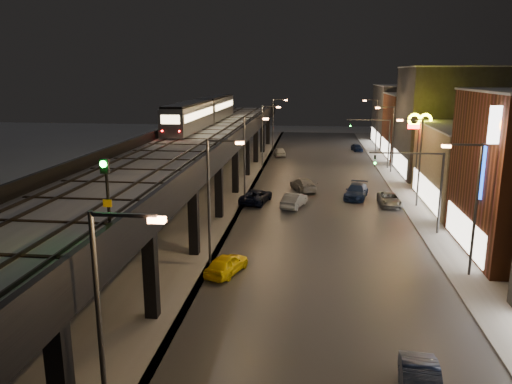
{
  "coord_description": "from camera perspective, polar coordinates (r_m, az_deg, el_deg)",
  "views": [
    {
      "loc": [
        6.37,
        -19.72,
        13.32
      ],
      "look_at": [
        2.37,
        14.85,
        5.0
      ],
      "focal_mm": 35.0,
      "sensor_mm": 36.0,
      "label": 1
    }
  ],
  "objects": [
    {
      "name": "streetlight_right_2",
      "position": [
        52.4,
        17.95,
        3.91
      ],
      "size": [
        2.56,
        0.28,
        9.0
      ],
      "color": "#38383A",
      "rests_on": "ground"
    },
    {
      "name": "car_taxi",
      "position": [
        34.11,
        -3.39,
        -8.31
      ],
      "size": [
        2.81,
        4.36,
        1.38
      ],
      "primitive_type": "imported",
      "rotation": [
        0.0,
        0.0,
        2.83
      ],
      "color": "yellow",
      "rests_on": "ground"
    },
    {
      "name": "building_e",
      "position": [
        84.01,
        18.82,
        7.11
      ],
      "size": [
        12.2,
        12.2,
        10.16
      ],
      "color": "#592A1E",
      "rests_on": "ground"
    },
    {
      "name": "under_viaduct_pavement",
      "position": [
        57.66,
        -5.98,
        0.05
      ],
      "size": [
        11.0,
        120.0,
        0.06
      ],
      "primitive_type": "cube",
      "color": "#9FA1A8",
      "rests_on": "ground"
    },
    {
      "name": "ground",
      "position": [
        24.64,
        -10.08,
        -19.51
      ],
      "size": [
        220.0,
        220.0,
        0.0
      ],
      "primitive_type": "plane",
      "color": "silver"
    },
    {
      "name": "building_c",
      "position": [
        55.42,
        25.05,
        2.57
      ],
      "size": [
        12.2,
        15.2,
        8.16
      ],
      "color": "#847557",
      "rests_on": "ground"
    },
    {
      "name": "rail_signal",
      "position": [
        21.5,
        -16.77,
        1.15
      ],
      "size": [
        0.38,
        0.45,
        3.29
      ],
      "color": "black",
      "rests_on": "viaduct_trackbed"
    },
    {
      "name": "building_d",
      "position": [
        70.26,
        21.28,
        7.44
      ],
      "size": [
        12.2,
        13.2,
        14.16
      ],
      "color": "#2E2E33",
      "rests_on": "ground"
    },
    {
      "name": "traffic_light_rig_b",
      "position": [
        72.88,
        14.09,
        6.09
      ],
      "size": [
        6.1,
        0.34,
        7.0
      ],
      "color": "#38383A",
      "rests_on": "ground"
    },
    {
      "name": "streetlight_left_0",
      "position": [
        18.12,
        -16.71,
        -13.67
      ],
      "size": [
        2.57,
        0.28,
        9.0
      ],
      "color": "#38383A",
      "rests_on": "ground"
    },
    {
      "name": "building_f",
      "position": [
        97.64,
        17.15,
        8.31
      ],
      "size": [
        12.2,
        16.2,
        11.16
      ],
      "color": "#3A393C",
      "rests_on": "ground"
    },
    {
      "name": "subway_train",
      "position": [
        69.07,
        -5.93,
        9.16
      ],
      "size": [
        2.75,
        33.01,
        3.28
      ],
      "color": "gray",
      "rests_on": "viaduct_trackbed"
    },
    {
      "name": "car_onc_dark",
      "position": [
        52.93,
        15.01,
        -0.88
      ],
      "size": [
        2.16,
        4.64,
        1.29
      ],
      "primitive_type": "imported",
      "rotation": [
        0.0,
        0.0,
        -0.01
      ],
      "color": "gray",
      "rests_on": "ground"
    },
    {
      "name": "traffic_light_rig_a",
      "position": [
        43.68,
        18.96,
        1.05
      ],
      "size": [
        6.1,
        0.34,
        7.0
      ],
      "color": "#38383A",
      "rests_on": "ground"
    },
    {
      "name": "car_onc_white",
      "position": [
        55.19,
        11.4,
        0.03
      ],
      "size": [
        3.22,
        5.62,
        1.53
      ],
      "primitive_type": "imported",
      "rotation": [
        0.0,
        0.0,
        -0.21
      ],
      "color": "#14244E",
      "rests_on": "ground"
    },
    {
      "name": "car_onc_red",
      "position": [
        88.97,
        11.45,
        4.98
      ],
      "size": [
        2.12,
        3.9,
        1.26
      ],
      "primitive_type": "imported",
      "rotation": [
        0.0,
        0.0,
        0.18
      ],
      "color": "#101B3D",
      "rests_on": "ground"
    },
    {
      "name": "elevated_viaduct",
      "position": [
        53.59,
        -6.85,
        5.08
      ],
      "size": [
        9.0,
        100.0,
        6.3
      ],
      "color": "black",
      "rests_on": "ground"
    },
    {
      "name": "streetlight_left_2",
      "position": [
        51.81,
        -1.03,
        4.47
      ],
      "size": [
        2.57,
        0.28,
        9.0
      ],
      "color": "#38383A",
      "rests_on": "ground"
    },
    {
      "name": "car_mid_dark",
      "position": [
        57.82,
        5.43,
        0.8
      ],
      "size": [
        3.58,
        5.38,
        1.45
      ],
      "primitive_type": "imported",
      "rotation": [
        0.0,
        0.0,
        3.48
      ],
      "color": "#9A9A9A",
      "rests_on": "ground"
    },
    {
      "name": "streetlight_right_4",
      "position": [
        87.71,
        13.47,
        7.79
      ],
      "size": [
        2.56,
        0.28,
        9.0
      ],
      "color": "#38383A",
      "rests_on": "ground"
    },
    {
      "name": "streetlight_left_1",
      "position": [
        34.39,
        -5.0,
        -0.21
      ],
      "size": [
        2.57,
        0.28,
        9.0
      ],
      "color": "#38383A",
      "rests_on": "ground"
    },
    {
      "name": "sign_mcdonalds",
      "position": [
        58.49,
        18.15,
        6.76
      ],
      "size": [
        2.68,
        0.43,
        9.01
      ],
      "color": "#38383A",
      "rests_on": "ground"
    },
    {
      "name": "sign_citgo",
      "position": [
        35.47,
        26.61,
        4.58
      ],
      "size": [
        2.39,
        0.39,
        11.35
      ],
      "color": "#38383A",
      "rests_on": "ground"
    },
    {
      "name": "streetlight_left_3",
      "position": [
        69.53,
        0.95,
        6.77
      ],
      "size": [
        2.57,
        0.28,
        9.0
      ],
      "color": "#38383A",
      "rests_on": "ground"
    },
    {
      "name": "road_surface",
      "position": [
        56.32,
        7.56,
        -0.32
      ],
      "size": [
        17.0,
        120.0,
        0.06
      ],
      "primitive_type": "cube",
      "color": "#46474D",
      "rests_on": "ground"
    },
    {
      "name": "streetlight_right_3",
      "position": [
        69.97,
        15.16,
        6.35
      ],
      "size": [
        2.56,
        0.28,
        9.0
      ],
      "color": "#38383A",
      "rests_on": "ground"
    },
    {
      "name": "car_far_white",
      "position": [
        82.14,
        2.71,
        4.6
      ],
      "size": [
        2.5,
        4.44,
        1.43
      ],
      "primitive_type": "imported",
      "rotation": [
        0.0,
        0.0,
        3.35
      ],
      "color": "silver",
      "rests_on": "ground"
    },
    {
      "name": "viaduct_parapet_streetside",
      "position": [
        52.74,
        -2.22,
        6.39
      ],
      "size": [
        0.3,
        100.0,
        1.1
      ],
      "primitive_type": "cube",
      "color": "black",
      "rests_on": "elevated_viaduct"
    },
    {
      "name": "car_near_white",
      "position": [
        50.59,
        4.38,
        -0.99
      ],
      "size": [
        2.7,
        4.78,
        1.49
      ],
      "primitive_type": "imported",
      "rotation": [
        0.0,
        0.0,
        2.88
      ],
      "color": "#949BA6",
      "rests_on": "ground"
    },
    {
      "name": "car_mid_silver",
      "position": [
        52.18,
        0.0,
        -0.52
      ],
      "size": [
        3.36,
        5.58,
        1.45
      ],
      "primitive_type": "imported",
      "rotation": [
        0.0,
        0.0,
        2.95
      ],
      "color": "black",
      "rests_on": "ground"
    },
    {
      "name": "sidewalk_right",
      "position": [
        57.39,
        17.59,
        -0.54
      ],
      "size": [
        4.0,
        120.0,
        0.14
      ],
      "primitive_type": "cube",
      "color": "#9FA1A8",
      "rests_on": "ground"
    },
    {
      "name": "streetlight_left_4",
      "position": [
        87.36,
        2.12,
        8.13
      ],
      "size": [
        2.57,
        0.28,
        9.0
      ],
      "color": "#38383A",
      "rests_on": "ground"
    },
    {
      "name": "viaduct_trackbed",
      "position": [
        53.61,
        -6.85,
        5.92
      ],
      "size": [
        8.4,
        100.0,
        0.32
      ],
      "color": "#B2B7C1",
      "rests_on": "elevated_viaduct"
    },
    {
      "name": "sign_carwash",
      "position": [
        37.65,
        25.24,
        0.96
      ],
      "size": [
        1.64,
        0.35,
        8.51
      ],
      "color": "#38383A",
      "rests_on": "ground"
    },
    {
      "name": "streetlight_right_1",
      "position": [
        35.26,
        23.48,
        -0.95
      ],
      "size": [
        2.56,
        0.28,
        9.0
      ],
      "color": "#38383A",
      "rests_on": "ground"
    },
    {
      "name": "viaduct_parapet_far",
      "position": [
        54.74,
        -11.31,
        6.4
      ],
      "size": [
        0.3,
        100.0,
        1.1
      ],
      "primitive_type": "cube",
      "color": "black",
      "rests_on": "elevated_viaduct"
    }
  ]
}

